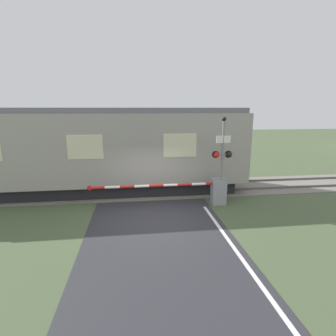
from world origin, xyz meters
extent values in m
plane|color=#475638|center=(0.00, 0.00, 0.00)|extent=(80.00, 80.00, 0.00)
cube|color=slate|center=(0.00, 3.73, 0.01)|extent=(36.00, 3.20, 0.03)
cube|color=#595451|center=(0.00, 3.01, 0.08)|extent=(36.00, 0.08, 0.10)
cube|color=#595451|center=(0.00, 4.45, 0.08)|extent=(36.00, 0.08, 0.10)
cube|color=black|center=(-2.78, 3.73, 0.30)|extent=(13.65, 2.52, 0.60)
cube|color=#9E998E|center=(-2.78, 3.73, 2.23)|extent=(14.84, 2.97, 3.26)
cube|color=slate|center=(-2.78, 3.73, 3.98)|extent=(14.54, 2.73, 0.24)
cube|color=beige|center=(1.30, 2.24, 2.48)|extent=(1.48, 0.02, 1.04)
cube|color=beige|center=(-2.78, 2.24, 2.48)|extent=(1.48, 0.02, 1.04)
cube|color=gray|center=(2.85, 1.32, 0.57)|extent=(0.60, 0.44, 1.14)
cylinder|color=gray|center=(2.85, 1.32, 0.93)|extent=(0.16, 0.16, 0.18)
cylinder|color=red|center=(2.55, 1.32, 0.93)|extent=(0.60, 0.11, 0.11)
cylinder|color=white|center=(1.95, 1.32, 0.93)|extent=(0.60, 0.11, 0.11)
cylinder|color=red|center=(1.35, 1.32, 0.93)|extent=(0.60, 0.11, 0.11)
cylinder|color=white|center=(0.75, 1.32, 0.93)|extent=(0.60, 0.11, 0.11)
cylinder|color=red|center=(0.15, 1.32, 0.93)|extent=(0.60, 0.11, 0.11)
cylinder|color=white|center=(-0.45, 1.32, 0.93)|extent=(0.60, 0.11, 0.11)
cylinder|color=red|center=(-1.05, 1.32, 0.93)|extent=(0.60, 0.11, 0.11)
cylinder|color=white|center=(-1.65, 1.32, 0.93)|extent=(0.60, 0.11, 0.11)
cylinder|color=red|center=(-2.25, 1.32, 0.93)|extent=(0.60, 0.11, 0.11)
cylinder|color=red|center=(-2.55, 1.32, 0.93)|extent=(0.20, 0.02, 0.20)
cylinder|color=gray|center=(2.89, 1.16, 1.78)|extent=(0.11, 0.11, 3.56)
cube|color=gray|center=(2.89, 1.16, 2.21)|extent=(0.67, 0.07, 0.07)
sphere|color=red|center=(2.62, 1.11, 2.21)|extent=(0.24, 0.24, 0.24)
sphere|color=black|center=(3.17, 1.11, 2.21)|extent=(0.24, 0.24, 0.24)
cylinder|color=black|center=(2.62, 1.22, 2.21)|extent=(0.30, 0.06, 0.30)
cylinder|color=black|center=(3.17, 1.22, 2.21)|extent=(0.30, 0.06, 0.30)
cube|color=white|center=(2.89, 1.12, 2.85)|extent=(0.59, 0.02, 0.30)
sphere|color=black|center=(2.89, 1.16, 3.66)|extent=(0.18, 0.18, 0.18)
camera|label=1|loc=(-0.70, -9.12, 4.07)|focal=28.00mm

